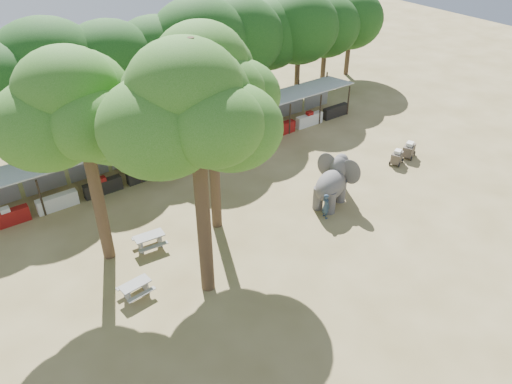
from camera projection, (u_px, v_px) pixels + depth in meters
ground at (328, 261)px, 25.72m from camera, size 100.00×100.00×0.00m
vendor_stalls at (193, 141)px, 34.50m from camera, size 28.00×2.99×2.80m
yard_tree_left at (75, 110)px, 21.67m from camera, size 7.10×6.90×11.02m
yard_tree_center at (190, 110)px, 19.19m from camera, size 7.10×6.90×12.04m
yard_tree_back at (205, 80)px, 23.73m from camera, size 7.10×6.90×11.36m
backdrop_trees at (153, 60)px, 35.64m from camera, size 46.46×5.95×8.33m
elephant at (334, 181)px, 29.61m from camera, size 3.78×2.92×2.82m
handler at (326, 206)px, 28.53m from camera, size 0.46×0.62×1.59m
picnic_table_near at (136, 288)px, 23.45m from camera, size 1.57×1.44×0.72m
picnic_table_far at (149, 240)px, 26.40m from camera, size 1.69×1.55×0.79m
cart_front at (409, 150)px, 34.69m from camera, size 1.37×1.16×1.13m
cart_back at (397, 157)px, 33.92m from camera, size 1.26×1.06×1.05m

